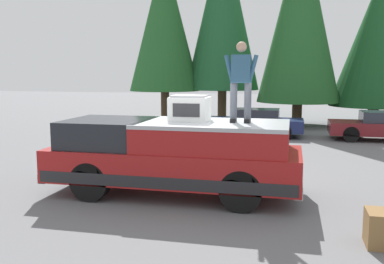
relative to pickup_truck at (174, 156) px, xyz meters
name	(u,v)px	position (x,y,z in m)	size (l,w,h in m)	color
ground_plane	(200,192)	(0.33, -0.53, -0.87)	(90.00, 90.00, 0.00)	slate
pickup_truck	(174,156)	(0.00, 0.00, 0.00)	(2.01, 5.54, 1.65)	maroon
compressor_unit	(190,108)	(0.14, -0.32, 1.05)	(0.65, 0.84, 0.56)	silver
person_on_truck_bed	(241,80)	(0.09, -1.45, 1.68)	(0.29, 0.72, 1.69)	#4C515B
parked_car_maroon	(383,126)	(9.24, -6.07, -0.29)	(1.64, 4.10, 1.16)	maroon
parked_car_navy	(255,122)	(9.36, -0.97, -0.29)	(1.64, 4.10, 1.16)	navy
conifer_left	(377,42)	(14.14, -6.50, 3.31)	(4.41, 4.41, 7.37)	#4C3826
conifer_center_left	(300,13)	(13.53, -2.76, 4.74)	(4.12, 4.12, 10.03)	#4C3826
conifer_center_right	(223,9)	(14.31, 1.24, 5.16)	(3.94, 3.94, 10.33)	#4C3826
conifer_right	(164,22)	(13.41, 4.22, 4.46)	(3.77, 3.77, 8.98)	#4C3826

